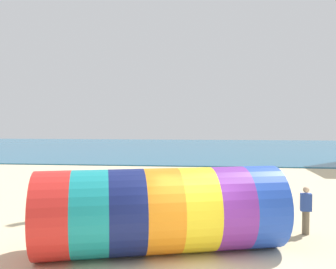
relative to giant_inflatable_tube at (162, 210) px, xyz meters
name	(u,v)px	position (x,y,z in m)	size (l,w,h in m)	color
sea	(207,148)	(1.24, 39.80, -1.17)	(120.00, 40.00, 0.10)	#236084
giant_inflatable_tube	(162,210)	(0.00, 0.00, 0.00)	(7.46, 4.30, 2.45)	red
kite_handler	(306,210)	(4.62, 2.20, -0.40)	(0.37, 0.24, 1.62)	#726651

